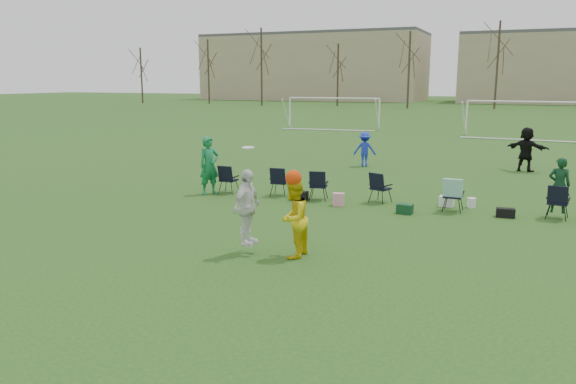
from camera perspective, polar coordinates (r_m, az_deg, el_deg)
The scene contains 10 objects.
ground at distance 10.56m, azimuth -3.01°, elevation -9.90°, with size 260.00×260.00×0.00m, color #204E18.
fielder_green_near at distance 19.11m, azimuth -8.01°, elevation 2.67°, with size 0.71×0.47×1.96m, color #157742.
fielder_blue at distance 25.40m, azimuth 7.80°, elevation 4.32°, with size 0.99×0.57×1.53m, color #1931C2.
fielder_black at distance 25.77m, azimuth 23.04°, elevation 4.01°, with size 1.75×0.56×1.88m, color black.
center_contest at distance 12.23m, azimuth -1.41°, elevation -2.14°, with size 1.59×1.14×2.40m.
sideline_setup at distance 17.63m, azimuth 10.10°, elevation 0.34°, with size 10.89×1.86×1.72m.
goal_left at distance 45.21m, azimuth 4.65°, elevation 8.88°, with size 7.39×0.76×2.46m.
goal_mid at distance 40.87m, azimuth 22.83°, elevation 7.79°, with size 7.40×0.63×2.46m.
tree_line at distance 78.79m, azimuth 20.57°, elevation 11.54°, with size 110.28×3.28×11.40m.
building_row at distance 104.87m, azimuth 24.96°, elevation 11.48°, with size 126.00×16.00×13.00m.
Camera 1 is at (4.36, -8.82, 3.82)m, focal length 35.00 mm.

